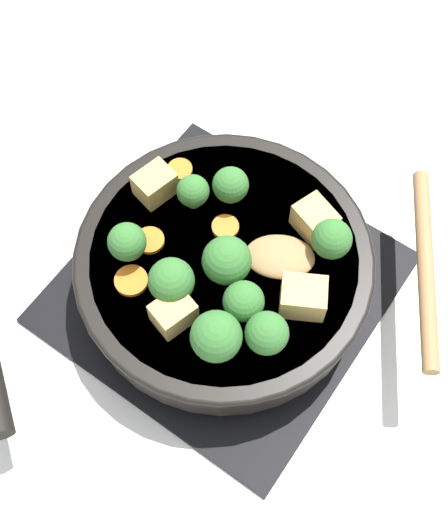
# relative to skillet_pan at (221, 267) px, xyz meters

# --- Properties ---
(ground_plane) EXTENTS (2.40, 2.40, 0.00)m
(ground_plane) POSITION_rel_skillet_pan_xyz_m (0.00, 0.00, -0.05)
(ground_plane) COLOR silver
(front_burner_grate) EXTENTS (0.31, 0.31, 0.03)m
(front_burner_grate) POSITION_rel_skillet_pan_xyz_m (0.00, 0.00, -0.04)
(front_burner_grate) COLOR black
(front_burner_grate) RESTS_ON ground_plane
(skillet_pan) EXTENTS (0.37, 0.41, 0.05)m
(skillet_pan) POSITION_rel_skillet_pan_xyz_m (0.00, 0.00, 0.00)
(skillet_pan) COLOR black
(skillet_pan) RESTS_ON front_burner_grate
(wooden_spoon) EXTENTS (0.22, 0.20, 0.02)m
(wooden_spoon) POSITION_rel_skillet_pan_xyz_m (0.11, 0.07, 0.03)
(wooden_spoon) COLOR #A87A4C
(wooden_spoon) RESTS_ON skillet_pan
(tofu_cube_center_large) EXTENTS (0.04, 0.04, 0.03)m
(tofu_cube_center_large) POSITION_rel_skillet_pan_xyz_m (0.01, -0.08, 0.04)
(tofu_cube_center_large) COLOR tan
(tofu_cube_center_large) RESTS_ON skillet_pan
(tofu_cube_near_handle) EXTENTS (0.05, 0.04, 0.03)m
(tofu_cube_near_handle) POSITION_rel_skillet_pan_xyz_m (0.06, 0.08, 0.04)
(tofu_cube_near_handle) COLOR tan
(tofu_cube_near_handle) RESTS_ON skillet_pan
(tofu_cube_east_chunk) EXTENTS (0.05, 0.05, 0.03)m
(tofu_cube_east_chunk) POSITION_rel_skillet_pan_xyz_m (0.09, -0.00, 0.04)
(tofu_cube_east_chunk) COLOR tan
(tofu_cube_east_chunk) RESTS_ON skillet_pan
(tofu_cube_west_chunk) EXTENTS (0.04, 0.04, 0.03)m
(tofu_cube_west_chunk) POSITION_rel_skillet_pan_xyz_m (-0.10, 0.02, 0.04)
(tofu_cube_west_chunk) COLOR tan
(tofu_cube_west_chunk) RESTS_ON skillet_pan
(broccoli_floret_near_spoon) EXTENTS (0.04, 0.04, 0.05)m
(broccoli_floret_near_spoon) POSITION_rel_skillet_pan_xyz_m (0.08, -0.05, 0.05)
(broccoli_floret_near_spoon) COLOR #709956
(broccoli_floret_near_spoon) RESTS_ON skillet_pan
(broccoli_floret_center_top) EXTENTS (0.03, 0.03, 0.04)m
(broccoli_floret_center_top) POSITION_rel_skillet_pan_xyz_m (-0.06, 0.03, 0.04)
(broccoli_floret_center_top) COLOR #709956
(broccoli_floret_center_top) RESTS_ON skillet_pan
(broccoli_floret_east_rim) EXTENTS (0.04, 0.04, 0.05)m
(broccoli_floret_east_rim) POSITION_rel_skillet_pan_xyz_m (0.08, 0.06, 0.05)
(broccoli_floret_east_rim) COLOR #709956
(broccoli_floret_east_rim) RESTS_ON skillet_pan
(broccoli_floret_west_rim) EXTENTS (0.05, 0.05, 0.05)m
(broccoli_floret_west_rim) POSITION_rel_skillet_pan_xyz_m (0.02, -0.01, 0.05)
(broccoli_floret_west_rim) COLOR #709956
(broccoli_floret_west_rim) RESTS_ON skillet_pan
(broccoli_floret_north_edge) EXTENTS (0.04, 0.04, 0.04)m
(broccoli_floret_north_edge) POSITION_rel_skillet_pan_xyz_m (-0.07, -0.05, 0.05)
(broccoli_floret_north_edge) COLOR #709956
(broccoli_floret_north_edge) RESTS_ON skillet_pan
(broccoli_floret_south_cluster) EXTENTS (0.05, 0.05, 0.05)m
(broccoli_floret_south_cluster) POSITION_rel_skillet_pan_xyz_m (0.05, -0.08, 0.05)
(broccoli_floret_south_cluster) COLOR #709956
(broccoli_floret_south_cluster) RESTS_ON skillet_pan
(broccoli_floret_mid_floret) EXTENTS (0.04, 0.04, 0.04)m
(broccoli_floret_mid_floret) POSITION_rel_skillet_pan_xyz_m (-0.03, 0.06, 0.05)
(broccoli_floret_mid_floret) COLOR #709956
(broccoli_floret_mid_floret) RESTS_ON skillet_pan
(broccoli_floret_small_inner) EXTENTS (0.04, 0.04, 0.05)m
(broccoli_floret_small_inner) POSITION_rel_skillet_pan_xyz_m (-0.01, -0.06, 0.05)
(broccoli_floret_small_inner) COLOR #709956
(broccoli_floret_small_inner) RESTS_ON skillet_pan
(broccoli_floret_tall_stem) EXTENTS (0.04, 0.04, 0.05)m
(broccoli_floret_tall_stem) POSITION_rel_skillet_pan_xyz_m (0.05, -0.04, 0.05)
(broccoli_floret_tall_stem) COLOR #709956
(broccoli_floret_tall_stem) RESTS_ON skillet_pan
(carrot_slice_orange_thin) EXTENTS (0.03, 0.03, 0.01)m
(carrot_slice_orange_thin) POSITION_rel_skillet_pan_xyz_m (-0.09, 0.06, 0.02)
(carrot_slice_orange_thin) COLOR orange
(carrot_slice_orange_thin) RESTS_ON skillet_pan
(carrot_slice_near_center) EXTENTS (0.03, 0.03, 0.01)m
(carrot_slice_near_center) POSITION_rel_skillet_pan_xyz_m (-0.01, 0.03, 0.02)
(carrot_slice_near_center) COLOR orange
(carrot_slice_near_center) RESTS_ON skillet_pan
(carrot_slice_edge_slice) EXTENTS (0.03, 0.03, 0.01)m
(carrot_slice_edge_slice) POSITION_rel_skillet_pan_xyz_m (-0.05, -0.07, 0.02)
(carrot_slice_edge_slice) COLOR orange
(carrot_slice_edge_slice) RESTS_ON skillet_pan
(carrot_slice_under_broccoli) EXTENTS (0.03, 0.03, 0.01)m
(carrot_slice_under_broccoli) POSITION_rel_skillet_pan_xyz_m (-0.07, -0.03, 0.02)
(carrot_slice_under_broccoli) COLOR orange
(carrot_slice_under_broccoli) RESTS_ON skillet_pan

